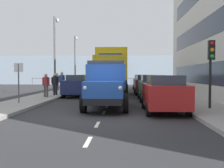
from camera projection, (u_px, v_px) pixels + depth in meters
The scene contains 23 objects.
ground_plane at pixel (113, 95), 22.64m from camera, with size 80.00×80.00×0.00m, color #2D2D30.
sidewalk_left at pixel (173, 94), 22.40m from camera, with size 2.56×41.29×0.15m, color #9E9993.
sidewalk_right at pixel (55, 94), 22.87m from camera, with size 2.56×41.29×0.15m, color #9E9993.
road_centreline_markings at pixel (113, 95), 22.78m from camera, with size 0.12×38.21×0.01m.
sea_horizon at pixel (119, 70), 46.15m from camera, with size 80.00×0.80×5.00m, color #8C9EAD.
seawall_railing at pixel (119, 80), 42.61m from camera, with size 28.08×0.08×1.20m.
truck_vintage_blue at pixel (106, 86), 13.46m from camera, with size 2.17×5.64×2.43m.
lorry_cargo_yellow at pixel (112, 71), 22.51m from camera, with size 2.58×8.20×3.87m.
car_red_kerbside_near at pixel (164, 93), 12.44m from camera, with size 1.86×4.24×1.72m.
car_teal_kerbside_1 at pixel (152, 87), 17.87m from camera, with size 1.77×3.86×1.72m.
car_maroon_kerbside_2 at pixel (145, 84), 23.52m from camera, with size 1.93×4.38×1.72m.
car_grey_kerbside_3 at pixel (141, 82), 29.67m from camera, with size 1.76×4.56×1.72m.
car_navy_oppositeside_0 at pixel (77, 85), 21.19m from camera, with size 1.82×4.35×1.72m.
car_black_oppositeside_1 at pixel (88, 83), 27.57m from camera, with size 1.96×4.43×1.72m.
pedestrian_in_dark_coat at pixel (46, 83), 19.09m from camera, with size 0.53×0.34×1.66m.
pedestrian_near_railing at pixel (55, 82), 20.87m from camera, with size 0.53×0.34×1.69m.
pedestrian_by_lamp at pixel (62, 80), 23.10m from camera, with size 0.53×0.34×1.82m.
pedestrian_with_bag at pixel (54, 82), 24.92m from camera, with size 0.53×0.34×1.59m.
pedestrian_strolling at pixel (57, 80), 27.02m from camera, with size 0.53×0.34×1.76m.
traffic_light_near at pixel (211, 59), 12.55m from camera, with size 0.28×0.41×3.20m.
lamp_post_promenade at pixel (55, 48), 22.34m from camera, with size 0.32×1.14×6.41m.
lamp_post_far at pixel (75, 57), 32.09m from camera, with size 0.32×1.14×6.19m.
street_sign at pixel (19, 76), 15.08m from camera, with size 0.50×0.07×2.25m.
Camera 1 is at (-0.95, 11.16, 1.76)m, focal length 42.90 mm.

